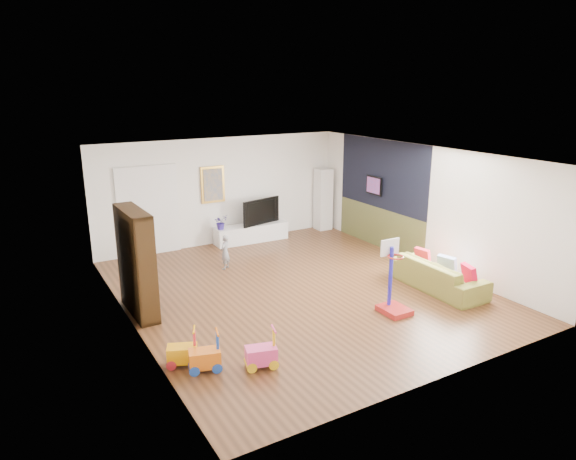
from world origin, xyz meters
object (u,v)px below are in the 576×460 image
bookshelf (136,262)px  media_console (251,233)px  sofa (438,275)px  basketball_hoop (396,278)px

bookshelf → media_console: bearing=36.7°
media_console → bookshelf: size_ratio=1.01×
media_console → sofa: size_ratio=0.95×
bookshelf → basketball_hoop: 4.59m
media_console → basketball_hoop: (0.29, -5.22, 0.45)m
bookshelf → basketball_hoop: bookshelf is taller
sofa → media_console: bearing=21.6°
media_console → bookshelf: (-3.66, -2.90, 0.73)m
media_console → basketball_hoop: bearing=-85.4°
bookshelf → basketball_hoop: (3.95, -2.32, -0.28)m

